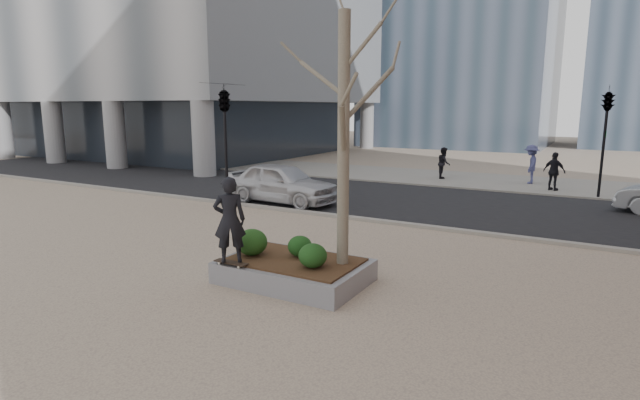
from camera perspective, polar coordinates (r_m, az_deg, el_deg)
The scene contains 17 objects.
ground at distance 11.36m, azimuth -7.27°, elevation -8.36°, with size 120.00×120.00×0.00m, color tan.
street at distance 20.01m, azimuth 10.11°, elevation -0.10°, with size 60.00×8.00×0.02m, color black.
far_sidewalk at distance 26.63m, azimuth 15.18°, elevation 2.35°, with size 60.00×6.00×0.02m, color gray.
planter at distance 10.74m, azimuth -2.98°, elevation -8.14°, with size 3.00×2.00×0.45m, color gray.
planter_mulch at distance 10.67m, azimuth -2.99°, elevation -6.90°, with size 2.70×1.70×0.04m, color #382314.
sycamore_tree at distance 9.94m, azimuth 2.74°, elevation 11.25°, with size 2.80×2.80×6.60m, color gray, non-canonical shape.
shrub_left at distance 10.98m, azimuth -7.80°, elevation -4.79°, with size 0.68×0.68×0.58m, color #1F4014.
shrub_middle at distance 10.81m, azimuth -2.31°, elevation -5.29°, with size 0.53×0.53×0.45m, color black.
shrub_right at distance 10.07m, azimuth -0.84°, elevation -6.37°, with size 0.58×0.58×0.49m, color #143F16.
skateboard at distance 10.54m, azimuth -10.13°, elevation -7.17°, with size 0.78×0.20×0.07m, color black, non-canonical shape.
skateboarder at distance 10.30m, azimuth -10.30°, elevation -2.25°, with size 0.65×0.43×1.78m, color black.
police_car at distance 19.22m, azimuth -4.40°, elevation 1.98°, with size 1.83×4.56×1.55m, color silver.
pedestrian_a at distance 26.49m, azimuth 13.97°, elevation 4.14°, with size 0.78×0.61×1.60m, color black.
pedestrian_b at distance 26.04m, azimuth 22.96°, elevation 3.79°, with size 1.20×0.69×1.86m, color #414475.
pedestrian_c at distance 24.27m, azimuth 25.20°, elevation 2.98°, with size 0.99×0.41×1.70m, color black.
traffic_light_near at distance 18.61m, azimuth -10.72°, elevation 6.04°, with size 0.60×2.48×4.50m, color black, non-canonical shape.
traffic_light_far at distance 23.21m, azimuth 29.69°, elevation 5.72°, with size 0.60×2.48×4.50m, color black, non-canonical shape.
Camera 1 is at (6.49, -8.56, 3.68)m, focal length 28.00 mm.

